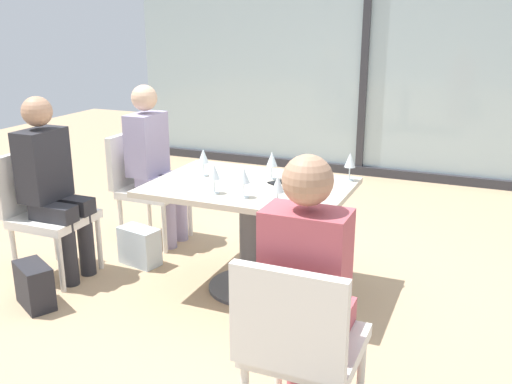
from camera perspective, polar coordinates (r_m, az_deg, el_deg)
name	(u,v)px	position (r m, az deg, el deg)	size (l,w,h in m)	color
ground_plane	(250,288)	(3.91, -0.58, -9.53)	(12.00, 12.00, 0.00)	tan
window_wall_backdrop	(365,68)	(6.58, 10.80, 12.06)	(5.67, 0.10, 2.70)	#A1B7BC
dining_table_main	(250,212)	(3.70, -0.60, -1.97)	(1.25, 0.89, 0.73)	#BCB29E
chair_front_right	(300,341)	(2.40, 4.37, -14.55)	(0.46, 0.50, 0.87)	silver
chair_far_left	(144,181)	(4.67, -11.12, 1.13)	(0.50, 0.46, 0.87)	silver
chair_side_end	(42,207)	(4.22, -20.54, -1.37)	(0.50, 0.46, 0.87)	silver
person_front_right	(309,284)	(2.39, 5.33, -9.11)	(0.34, 0.39, 1.26)	#B24C56
person_far_left	(154,157)	(4.56, -10.12, 3.45)	(0.39, 0.34, 1.26)	#9E93B7
person_side_end	(52,180)	(4.09, -19.72, 1.14)	(0.39, 0.34, 1.26)	#28282D
wine_glass_0	(244,176)	(3.34, -1.23, 1.61)	(0.07, 0.07, 0.18)	silver
wine_glass_1	(272,160)	(3.73, 1.60, 3.24)	(0.07, 0.07, 0.18)	silver
wine_glass_2	(350,161)	(3.75, 9.36, 3.09)	(0.07, 0.07, 0.18)	silver
wine_glass_3	(214,172)	(3.43, -4.21, 1.98)	(0.07, 0.07, 0.18)	silver
wine_glass_4	(278,185)	(3.17, 2.19, 0.72)	(0.07, 0.07, 0.18)	silver
wine_glass_5	(303,177)	(3.33, 4.72, 1.49)	(0.07, 0.07, 0.18)	silver
wine_glass_6	(203,157)	(3.82, -5.27, 3.52)	(0.07, 0.07, 0.18)	silver
coffee_cup	(312,179)	(3.61, 5.62, 1.25)	(0.08, 0.08, 0.09)	white
cell_phone_on_table	(279,182)	(3.68, 2.35, 1.00)	(0.07, 0.14, 0.01)	black
handbag_1	(140,246)	(4.30, -11.53, -5.31)	(0.30, 0.16, 0.28)	silver
handbag_2	(34,285)	(3.89, -21.22, -8.68)	(0.30, 0.16, 0.28)	#232328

